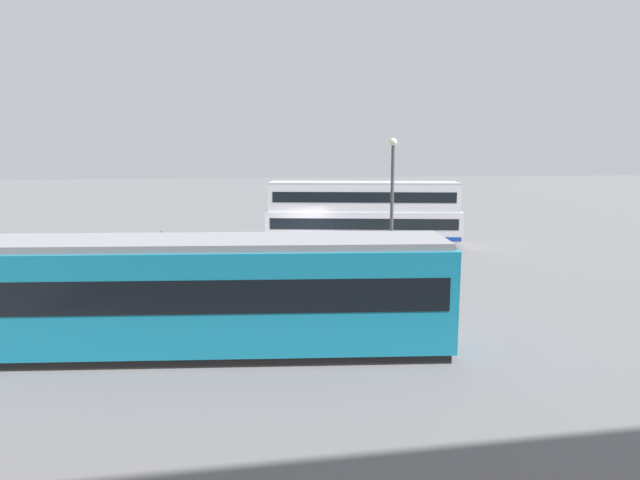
{
  "coord_description": "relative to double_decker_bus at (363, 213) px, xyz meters",
  "views": [
    {
      "loc": [
        3.68,
        30.23,
        5.74
      ],
      "look_at": [
        -0.01,
        5.23,
        1.6
      ],
      "focal_mm": 31.62,
      "sensor_mm": 36.0,
      "label": 1
    }
  ],
  "objects": [
    {
      "name": "ground_plane",
      "position": [
        3.68,
        2.15,
        -1.93
      ],
      "size": [
        160.0,
        160.0,
        0.0
      ],
      "primitive_type": "plane",
      "color": "slate"
    },
    {
      "name": "double_decker_bus",
      "position": [
        0.0,
        0.0,
        0.0
      ],
      "size": [
        11.62,
        4.61,
        3.77
      ],
      "color": "white",
      "rests_on": "ground"
    },
    {
      "name": "tram_yellow",
      "position": [
        8.0,
        16.76,
        -0.24
      ],
      "size": [
        13.29,
        3.92,
        3.26
      ],
      "color": "teal",
      "rests_on": "ground"
    },
    {
      "name": "pedestrian_near_railing",
      "position": [
        6.72,
        6.82,
        -0.99
      ],
      "size": [
        0.37,
        0.37,
        1.64
      ],
      "color": "#33384C",
      "rests_on": "ground"
    },
    {
      "name": "pedestrian_railing",
      "position": [
        7.33,
        8.43,
        -1.19
      ],
      "size": [
        8.37,
        0.5,
        1.08
      ],
      "color": "gray",
      "rests_on": "ground"
    },
    {
      "name": "info_sign",
      "position": [
        10.41,
        9.21,
        -0.22
      ],
      "size": [
        1.26,
        0.12,
        2.43
      ],
      "color": "slate",
      "rests_on": "ground"
    },
    {
      "name": "street_lamp",
      "position": [
        0.3,
        7.31,
        1.72
      ],
      "size": [
        0.36,
        0.36,
        6.18
      ],
      "color": "#4C4C51",
      "rests_on": "ground"
    }
  ]
}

